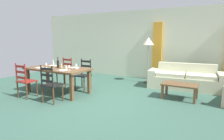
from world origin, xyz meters
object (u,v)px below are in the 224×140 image
(standing_lamp, at_px, (148,44))
(dining_chair_far_right, at_px, (84,74))
(coffee_cup_primary, at_px, (66,67))
(wine_glass_near_left, at_px, (46,64))
(wine_glass_near_right, at_px, (69,66))
(dining_chair_far_left, at_px, (65,72))
(wine_glass_far_right, at_px, (76,65))
(wine_glass_far_left, at_px, (53,63))
(couch, at_px, (185,80))
(dining_chair_near_right, at_px, (51,84))
(dining_table, at_px, (58,71))
(wine_bottle, at_px, (58,64))
(dining_chair_near_left, at_px, (25,81))
(coffee_table, at_px, (180,86))

(standing_lamp, bearing_deg, dining_chair_far_right, -128.77)
(coffee_cup_primary, relative_size, standing_lamp, 0.05)
(wine_glass_near_left, distance_m, wine_glass_near_right, 0.91)
(dining_chair_far_left, bearing_deg, wine_glass_far_right, -32.02)
(wine_glass_far_left, distance_m, standing_lamp, 3.30)
(wine_glass_near_right, height_order, couch, wine_glass_near_right)
(wine_glass_near_right, bearing_deg, wine_glass_far_left, 162.51)
(dining_chair_far_right, height_order, coffee_cup_primary, dining_chair_far_right)
(dining_chair_near_right, height_order, dining_chair_far_right, same)
(dining_table, bearing_deg, wine_bottle, 100.92)
(wine_bottle, bearing_deg, standing_lamp, 53.06)
(wine_glass_near_left, xyz_separation_m, standing_lamp, (2.21, 2.67, 0.55))
(dining_chair_near_left, distance_m, dining_chair_far_left, 1.56)
(dining_table, distance_m, wine_bottle, 0.21)
(wine_glass_far_left, bearing_deg, couch, 32.43)
(wine_bottle, bearing_deg, coffee_cup_primary, -6.24)
(dining_chair_far_right, relative_size, standing_lamp, 0.59)
(wine_bottle, bearing_deg, wine_glass_far_left, 161.80)
(dining_chair_near_right, bearing_deg, wine_bottle, 122.52)
(dining_chair_far_left, bearing_deg, coffee_table, 5.68)
(couch, xyz_separation_m, standing_lamp, (-1.34, 0.18, 1.12))
(dining_chair_near_left, bearing_deg, dining_chair_far_right, 60.61)
(wine_glass_near_left, height_order, coffee_table, wine_glass_near_left)
(dining_table, relative_size, wine_glass_near_right, 11.80)
(wine_bottle, bearing_deg, dining_chair_far_left, 119.42)
(wine_glass_near_left, height_order, wine_glass_far_right, same)
(wine_glass_far_left, height_order, coffee_table, wine_glass_far_left)
(dining_chair_far_left, height_order, wine_glass_near_right, dining_chair_far_left)
(dining_table, xyz_separation_m, dining_chair_far_left, (-0.43, 0.78, -0.19))
(dining_chair_near_right, bearing_deg, dining_chair_far_left, 121.03)
(dining_chair_near_left, relative_size, dining_chair_far_left, 1.00)
(dining_chair_far_left, height_order, coffee_cup_primary, dining_chair_far_left)
(dining_chair_far_right, bearing_deg, dining_table, -119.93)
(wine_glass_far_left, relative_size, couch, 0.07)
(wine_bottle, bearing_deg, coffee_table, 18.74)
(dining_chair_near_left, distance_m, wine_glass_near_left, 0.77)
(dining_chair_near_left, height_order, dining_chair_near_right, same)
(dining_table, relative_size, dining_chair_near_right, 1.98)
(dining_chair_far_right, height_order, wine_glass_near_right, dining_chair_far_right)
(wine_glass_near_left, bearing_deg, dining_chair_near_right, -37.38)
(dining_table, bearing_deg, dining_chair_far_right, 60.07)
(couch, bearing_deg, wine_glass_far_left, -147.57)
(dining_chair_far_right, xyz_separation_m, wine_glass_near_right, (0.17, -0.86, 0.38))
(dining_chair_far_left, bearing_deg, wine_glass_far_left, -78.19)
(wine_glass_near_right, relative_size, coffee_cup_primary, 1.79)
(dining_chair_near_left, bearing_deg, coffee_cup_primary, 45.38)
(standing_lamp, bearing_deg, wine_glass_near_left, -129.61)
(coffee_cup_primary, height_order, couch, coffee_cup_primary)
(dining_chair_near_right, xyz_separation_m, wine_glass_near_right, (0.09, 0.60, 0.38))
(coffee_cup_primary, xyz_separation_m, standing_lamp, (1.54, 2.55, 0.62))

